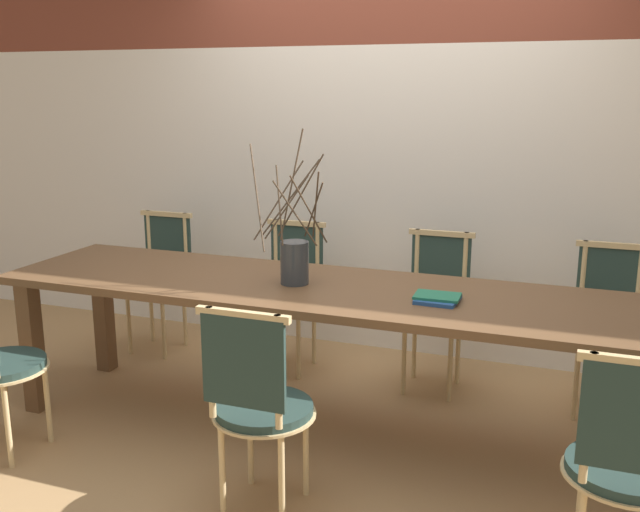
# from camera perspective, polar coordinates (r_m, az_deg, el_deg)

# --- Properties ---
(ground_plane) EXTENTS (16.00, 16.00, 0.00)m
(ground_plane) POSITION_cam_1_polar(r_m,az_deg,el_deg) (3.75, 0.00, -13.75)
(ground_plane) COLOR #A87F51
(wall_rear) EXTENTS (12.00, 0.06, 3.20)m
(wall_rear) POSITION_cam_1_polar(r_m,az_deg,el_deg) (4.56, 5.72, 11.95)
(wall_rear) COLOR silver
(wall_rear) RESTS_ON ground_plane
(dining_table) EXTENTS (3.26, 0.82, 0.77)m
(dining_table) POSITION_cam_1_polar(r_m,az_deg,el_deg) (3.49, 0.00, -3.82)
(dining_table) COLOR brown
(dining_table) RESTS_ON ground_plane
(chair_near_left) EXTENTS (0.43, 0.43, 0.90)m
(chair_near_left) POSITION_cam_1_polar(r_m,az_deg,el_deg) (2.90, -4.92, -11.50)
(chair_near_left) COLOR #233833
(chair_near_left) RESTS_ON ground_plane
(chair_near_center) EXTENTS (0.43, 0.43, 0.90)m
(chair_near_center) POSITION_cam_1_polar(r_m,az_deg,el_deg) (2.68, 23.42, -14.87)
(chair_near_center) COLOR #233833
(chair_near_center) RESTS_ON ground_plane
(chair_far_leftend) EXTENTS (0.43, 0.43, 0.90)m
(chair_far_leftend) POSITION_cam_1_polar(r_m,az_deg,el_deg) (4.81, -12.75, -1.63)
(chair_far_leftend) COLOR #233833
(chair_far_leftend) RESTS_ON ground_plane
(chair_far_left) EXTENTS (0.43, 0.43, 0.90)m
(chair_far_left) POSITION_cam_1_polar(r_m,az_deg,el_deg) (4.39, -2.47, -2.76)
(chair_far_left) COLOR #233833
(chair_far_left) RESTS_ON ground_plane
(chair_far_center) EXTENTS (0.43, 0.43, 0.90)m
(chair_far_center) POSITION_cam_1_polar(r_m,az_deg,el_deg) (4.14, 9.19, -3.94)
(chair_far_center) COLOR #233833
(chair_far_center) RESTS_ON ground_plane
(chair_far_right) EXTENTS (0.43, 0.43, 0.90)m
(chair_far_right) POSITION_cam_1_polar(r_m,az_deg,el_deg) (4.07, 22.01, -5.04)
(chair_far_right) COLOR #233833
(chair_far_right) RESTS_ON ground_plane
(vase_centerpiece) EXTENTS (0.41, 0.46, 0.75)m
(vase_centerpiece) POSITION_cam_1_polar(r_m,az_deg,el_deg) (3.48, -2.08, -0.20)
(vase_centerpiece) COLOR #33383D
(vase_centerpiece) RESTS_ON dining_table
(book_stack) EXTENTS (0.21, 0.20, 0.03)m
(book_stack) POSITION_cam_1_polar(r_m,az_deg,el_deg) (3.27, 9.39, -3.34)
(book_stack) COLOR #234C8C
(book_stack) RESTS_ON dining_table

